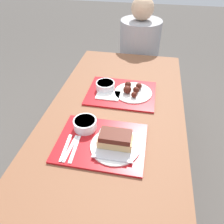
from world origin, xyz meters
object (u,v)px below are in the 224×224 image
at_px(tray_far, 121,93).
at_px(wings_plate_far, 132,91).
at_px(tray_near, 101,142).
at_px(bowl_coleslaw_far, 105,86).
at_px(bowl_coleslaw_near, 85,124).
at_px(brisket_sandwich_plate, 115,142).
at_px(person_seated_across, 140,44).

xyz_separation_m(tray_far, wings_plate_far, (0.07, 0.01, 0.02)).
height_order(tray_near, bowl_coleslaw_far, bowl_coleslaw_far).
xyz_separation_m(tray_near, bowl_coleslaw_near, (-0.10, 0.08, 0.04)).
bearing_deg(brisket_sandwich_plate, tray_near, 165.84).
xyz_separation_m(tray_near, person_seated_across, (0.08, 1.28, -0.00)).
height_order(brisket_sandwich_plate, bowl_coleslaw_far, brisket_sandwich_plate).
relative_size(brisket_sandwich_plate, bowl_coleslaw_far, 1.98).
distance_m(bowl_coleslaw_near, person_seated_across, 1.21).
xyz_separation_m(brisket_sandwich_plate, bowl_coleslaw_far, (-0.15, 0.48, -0.00)).
bearing_deg(brisket_sandwich_plate, wings_plate_far, 86.59).
height_order(tray_far, person_seated_across, person_seated_across).
distance_m(tray_near, brisket_sandwich_plate, 0.08).
relative_size(bowl_coleslaw_far, wings_plate_far, 0.51).
bearing_deg(bowl_coleslaw_far, person_seated_across, 79.52).
bearing_deg(tray_near, bowl_coleslaw_far, 99.51).
bearing_deg(bowl_coleslaw_far, brisket_sandwich_plate, -72.56).
bearing_deg(bowl_coleslaw_far, wings_plate_far, -1.98).
relative_size(tray_far, bowl_coleslaw_near, 3.56).
xyz_separation_m(bowl_coleslaw_far, wings_plate_far, (0.18, -0.01, -0.01)).
distance_m(bowl_coleslaw_near, wings_plate_far, 0.42).
relative_size(tray_far, wings_plate_far, 1.81).
bearing_deg(wings_plate_far, bowl_coleslaw_near, -118.80).
height_order(tray_far, bowl_coleslaw_far, bowl_coleslaw_far).
height_order(tray_far, brisket_sandwich_plate, brisket_sandwich_plate).
distance_m(tray_near, tray_far, 0.44).
xyz_separation_m(tray_far, bowl_coleslaw_near, (-0.13, -0.36, 0.04)).
bearing_deg(bowl_coleslaw_near, tray_far, 69.77).
xyz_separation_m(tray_near, bowl_coleslaw_far, (-0.08, 0.46, 0.04)).
distance_m(bowl_coleslaw_near, bowl_coleslaw_far, 0.38).
height_order(tray_near, brisket_sandwich_plate, brisket_sandwich_plate).
bearing_deg(bowl_coleslaw_far, tray_near, -80.49).
height_order(wings_plate_far, person_seated_across, person_seated_across).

